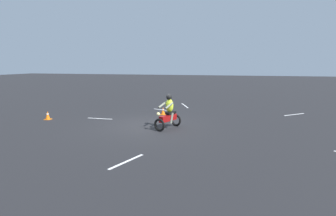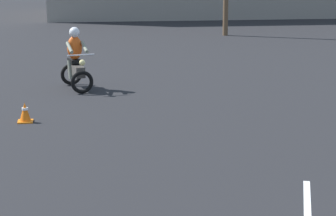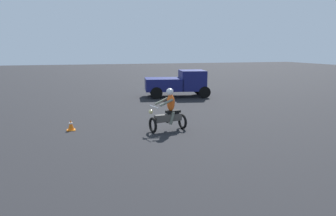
{
  "view_description": "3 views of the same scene",
  "coord_description": "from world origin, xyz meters",
  "views": [
    {
      "loc": [
        -4.21,
        12.15,
        3.05
      ],
      "look_at": [
        -1.21,
        0.37,
        1.0
      ],
      "focal_mm": 28.0,
      "sensor_mm": 36.0,
      "label": 1
    },
    {
      "loc": [
        -4.3,
        -3.68,
        3.31
      ],
      "look_at": [
        -2.69,
        7.08,
        0.9
      ],
      "focal_mm": 70.0,
      "sensor_mm": 36.0,
      "label": 2
    },
    {
      "loc": [
        7.67,
        10.3,
        3.15
      ],
      "look_at": [
        -4.16,
        13.78,
        0.9
      ],
      "focal_mm": 35.0,
      "sensor_mm": 36.0,
      "label": 3
    }
  ],
  "objects": [
    {
      "name": "lane_stripe_sw",
      "position": [
        -7.82,
        -4.94,
        0.0
      ],
      "size": [
        1.37,
        1.17,
        0.01
      ],
      "primitive_type": "cube",
      "rotation": [
        0.0,
        0.0,
        5.41
      ],
      "color": "silver",
      "rests_on": "ground"
    },
    {
      "name": "ground_plane",
      "position": [
        0.0,
        0.0,
        0.0
      ],
      "size": [
        120.0,
        120.0,
        0.0
      ],
      "primitive_type": "plane",
      "color": "black"
    },
    {
      "name": "lane_stripe_se",
      "position": [
        -0.7,
        -6.69,
        0.0
      ],
      "size": [
        0.91,
        2.01,
        0.01
      ],
      "primitive_type": "cube",
      "rotation": [
        0.0,
        0.0,
        6.68
      ],
      "color": "silver",
      "rests_on": "ground"
    },
    {
      "name": "motorcycle_rider_foreground",
      "position": [
        -1.22,
        0.34,
        0.73
      ],
      "size": [
        1.11,
        1.54,
        1.66
      ],
      "rotation": [
        0.0,
        0.0,
        5.89
      ],
      "color": "black",
      "rests_on": "ground"
    },
    {
      "name": "lane_stripe_n",
      "position": [
        -0.99,
        4.83,
        0.0
      ],
      "size": [
        0.62,
        1.49,
        0.01
      ],
      "primitive_type": "cube",
      "rotation": [
        0.0,
        0.0,
        2.8
      ],
      "color": "silver",
      "rests_on": "ground"
    },
    {
      "name": "traffic_cone_near_right",
      "position": [
        -0.05,
        -2.95,
        0.22
      ],
      "size": [
        0.32,
        0.32,
        0.46
      ],
      "color": "orange",
      "rests_on": "ground"
    },
    {
      "name": "traffic_cone_far_right",
      "position": [
        5.77,
        0.01,
        0.23
      ],
      "size": [
        0.32,
        0.32,
        0.47
      ],
      "color": "orange",
      "rests_on": "ground"
    },
    {
      "name": "lane_stripe_e",
      "position": [
        3.1,
        -0.93,
        0.0
      ],
      "size": [
        1.51,
        0.11,
        0.01
      ],
      "primitive_type": "cube",
      "rotation": [
        0.0,
        0.0,
        1.58
      ],
      "color": "silver",
      "rests_on": "ground"
    }
  ]
}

